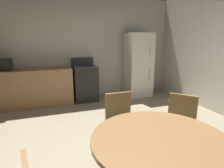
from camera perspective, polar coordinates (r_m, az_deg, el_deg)
ground_plane at (r=2.75m, az=4.45°, el=-22.41°), size 14.00×14.00×0.00m
wall_back at (r=5.31m, az=-9.43°, el=10.67°), size 5.46×0.12×2.70m
kitchen_counter at (r=4.98m, az=-24.05°, el=-1.05°), size 2.09×0.60×0.90m
oven_range at (r=5.05m, az=-8.16°, el=0.41°), size 0.60×0.60×1.10m
refrigerator at (r=5.41m, az=7.81°, el=5.78°), size 0.68×0.68×1.76m
microwave at (r=4.95m, az=-30.57°, el=5.01°), size 0.44×0.32×0.26m
dining_table at (r=1.88m, az=14.02°, el=-19.52°), size 1.24×1.24×0.76m
chair_northeast at (r=2.78m, az=19.80°, el=-10.95°), size 0.56×0.56×0.87m
chair_north at (r=2.70m, az=2.66°, el=-10.83°), size 0.41×0.41×0.87m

